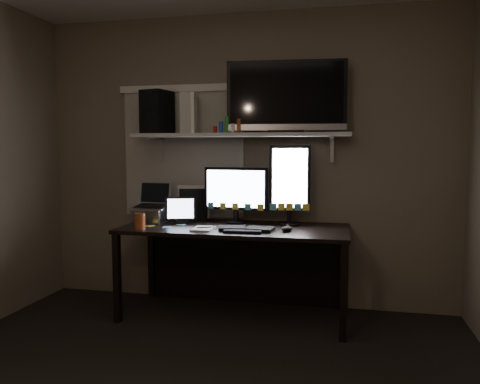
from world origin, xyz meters
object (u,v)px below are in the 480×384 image
(monitor_landscape, at_px, (236,195))
(speaker, at_px, (157,112))
(keyboard, at_px, (246,229))
(monitor_portrait, at_px, (290,185))
(desk, at_px, (238,245))
(mouse, at_px, (287,229))
(game_console, at_px, (191,114))
(laptop, at_px, (151,203))
(cup, at_px, (140,221))
(tablet, at_px, (181,210))
(tv, at_px, (286,97))

(monitor_landscape, xyz_separation_m, speaker, (-0.70, 0.02, 0.69))
(keyboard, bearing_deg, monitor_portrait, 44.26)
(desk, distance_m, mouse, 0.53)
(mouse, xyz_separation_m, game_console, (-0.85, 0.30, 0.90))
(laptop, xyz_separation_m, cup, (0.05, -0.33, -0.11))
(monitor_landscape, height_order, mouse, monitor_landscape)
(monitor_portrait, bearing_deg, keyboard, -138.61)
(monitor_landscape, height_order, keyboard, monitor_landscape)
(mouse, xyz_separation_m, laptop, (-1.17, 0.19, 0.15))
(speaker, bearing_deg, keyboard, -9.17)
(mouse, bearing_deg, tablet, -176.00)
(monitor_landscape, xyz_separation_m, tv, (0.41, 0.02, 0.80))
(tablet, relative_size, laptop, 0.77)
(tablet, relative_size, game_console, 0.78)
(monitor_landscape, distance_m, speaker, 0.98)
(keyboard, bearing_deg, desk, 111.18)
(desk, distance_m, laptop, 0.82)
(desk, height_order, monitor_portrait, monitor_portrait)
(monitor_landscape, distance_m, monitor_portrait, 0.46)
(monitor_landscape, relative_size, laptop, 1.64)
(mouse, relative_size, cup, 0.94)
(monitor_portrait, bearing_deg, tv, 149.70)
(game_console, bearing_deg, desk, -19.58)
(monitor_portrait, height_order, tablet, monitor_portrait)
(monitor_portrait, bearing_deg, game_console, 173.87)
(cup, bearing_deg, desk, 29.20)
(monitor_landscape, bearing_deg, desk, -58.33)
(mouse, xyz_separation_m, tablet, (-0.90, 0.18, 0.09))
(tablet, xyz_separation_m, game_console, (0.05, 0.12, 0.80))
(game_console, bearing_deg, speaker, 164.53)
(tv, bearing_deg, keyboard, -132.11)
(desk, distance_m, game_console, 1.17)
(speaker, bearing_deg, laptop, -83.76)
(tablet, bearing_deg, desk, -10.69)
(monitor_landscape, xyz_separation_m, laptop, (-0.71, -0.11, -0.07))
(keyboard, xyz_separation_m, tv, (0.26, 0.34, 1.02))
(laptop, bearing_deg, tablet, 2.90)
(mouse, bearing_deg, keyboard, -160.07)
(tablet, relative_size, speaker, 0.70)
(desk, xyz_separation_m, monitor_portrait, (0.42, 0.06, 0.51))
(keyboard, xyz_separation_m, tablet, (-0.59, 0.20, 0.10))
(keyboard, relative_size, tablet, 1.67)
(tablet, relative_size, cup, 2.11)
(monitor_portrait, xyz_separation_m, mouse, (0.01, -0.30, -0.31))
(monitor_portrait, relative_size, laptop, 1.99)
(speaker, bearing_deg, cup, -73.01)
(monitor_portrait, distance_m, tablet, 0.92)
(laptop, bearing_deg, desk, 8.61)
(keyboard, height_order, game_console, game_console)
(desk, height_order, game_console, game_console)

